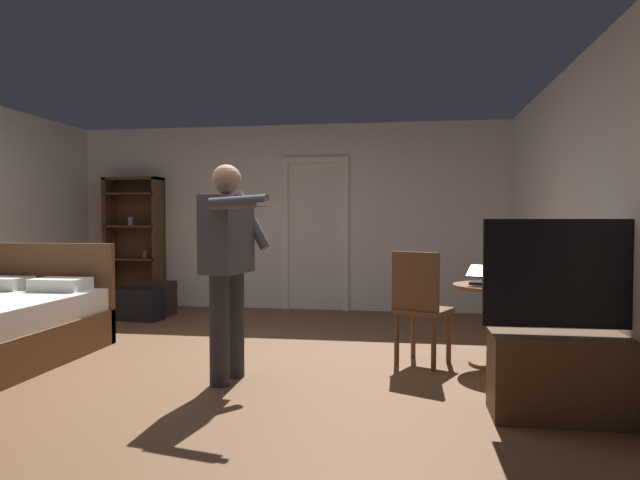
# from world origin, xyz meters

# --- Properties ---
(ground_plane) EXTENTS (6.89, 6.89, 0.00)m
(ground_plane) POSITION_xyz_m (0.00, 0.00, 0.00)
(ground_plane) COLOR brown
(wall_back) EXTENTS (6.30, 0.12, 2.59)m
(wall_back) POSITION_xyz_m (0.00, 3.19, 1.29)
(wall_back) COLOR silver
(wall_back) RESTS_ON ground_plane
(wall_right) EXTENTS (0.12, 6.51, 2.59)m
(wall_right) POSITION_xyz_m (3.09, 0.00, 1.29)
(wall_right) COLOR silver
(wall_right) RESTS_ON ground_plane
(doorway_frame) EXTENTS (0.93, 0.08, 2.13)m
(doorway_frame) POSITION_xyz_m (0.40, 3.11, 1.22)
(doorway_frame) COLOR white
(doorway_frame) RESTS_ON ground_plane
(bookshelf) EXTENTS (0.81, 0.32, 1.86)m
(bookshelf) POSITION_xyz_m (-2.21, 2.97, 1.00)
(bookshelf) COLOR #4C331E
(bookshelf) RESTS_ON ground_plane
(tv_flatscreen) EXTENTS (1.17, 0.40, 1.27)m
(tv_flatscreen) POSITION_xyz_m (2.73, -0.89, 0.38)
(tv_flatscreen) COLOR #4C331E
(tv_flatscreen) RESTS_ON ground_plane
(side_table) EXTENTS (0.70, 0.70, 0.70)m
(side_table) POSITION_xyz_m (2.41, 0.40, 0.48)
(side_table) COLOR brown
(side_table) RESTS_ON ground_plane
(laptop) EXTENTS (0.41, 0.41, 0.17)m
(laptop) POSITION_xyz_m (2.37, 0.36, 0.75)
(laptop) COLOR black
(laptop) RESTS_ON side_table
(bottle_on_table) EXTENTS (0.06, 0.06, 0.27)m
(bottle_on_table) POSITION_xyz_m (2.55, 0.32, 0.82)
(bottle_on_table) COLOR #363218
(bottle_on_table) RESTS_ON side_table
(wooden_chair) EXTENTS (0.56, 0.56, 0.99)m
(wooden_chair) POSITION_xyz_m (1.78, 0.27, 0.54)
(wooden_chair) COLOR brown
(wooden_chair) RESTS_ON ground_plane
(person_blue_shirt) EXTENTS (0.63, 0.68, 1.69)m
(person_blue_shirt) POSITION_xyz_m (0.29, -0.41, 0.98)
(person_blue_shirt) COLOR #333338
(person_blue_shirt) RESTS_ON ground_plane
(suitcase_dark) EXTENTS (0.61, 0.41, 0.45)m
(suitcase_dark) POSITION_xyz_m (-1.67, 2.36, 0.22)
(suitcase_dark) COLOR black
(suitcase_dark) RESTS_ON ground_plane
(suitcase_small) EXTENTS (0.65, 0.39, 0.40)m
(suitcase_small) POSITION_xyz_m (-1.68, 1.99, 0.20)
(suitcase_small) COLOR black
(suitcase_small) RESTS_ON ground_plane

